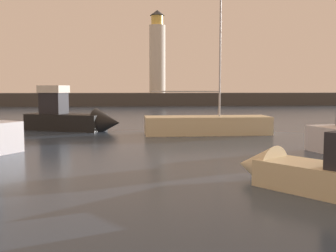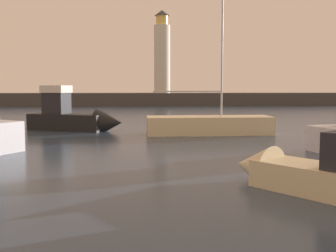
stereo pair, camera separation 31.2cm
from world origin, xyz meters
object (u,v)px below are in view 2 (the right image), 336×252
(motorboat_0, at_px, (316,173))
(motorboat_4, at_px, (77,118))
(sailboat_moored, at_px, (209,125))
(lighthouse, at_px, (162,54))

(motorboat_0, distance_m, motorboat_4, 20.89)
(sailboat_moored, bearing_deg, motorboat_4, 160.61)
(lighthouse, relative_size, motorboat_4, 1.92)
(lighthouse, bearing_deg, sailboat_moored, -89.86)
(lighthouse, distance_m, sailboat_moored, 45.46)
(lighthouse, height_order, motorboat_0, lighthouse)
(lighthouse, xyz_separation_m, motorboat_4, (-9.03, -41.48, -7.99))
(lighthouse, height_order, sailboat_moored, lighthouse)
(lighthouse, distance_m, motorboat_0, 60.66)
(motorboat_0, bearing_deg, lighthouse, 90.45)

